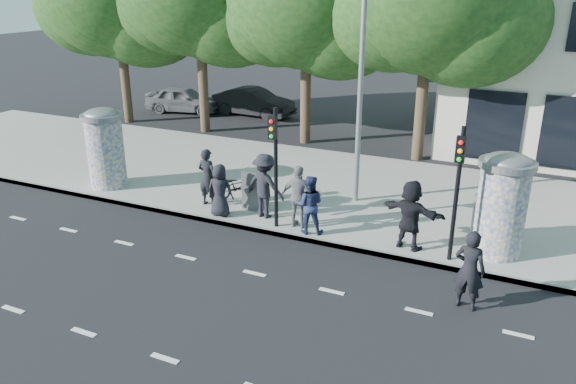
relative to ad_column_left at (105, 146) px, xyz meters
The scene contains 22 objects.
ground 8.63m from the ad_column_left, 32.01° to the right, with size 120.00×120.00×0.00m, color black.
sidewalk 7.94m from the ad_column_left, 22.62° to the left, with size 40.00×8.00×0.15m, color gray.
curb 7.41m from the ad_column_left, ahead, with size 40.00×0.10×0.16m, color slate.
lane_dash_near 9.95m from the ad_column_left, 42.94° to the right, with size 32.00×0.12×0.01m, color silver.
lane_dash_far 7.99m from the ad_column_left, 23.29° to the right, with size 32.00×0.12×0.01m, color silver.
ad_column_left is the anchor object (origin of this frame).
ad_column_right 12.40m from the ad_column_left, ahead, with size 1.36×1.36×2.65m.
traffic_pole_near 6.67m from the ad_column_left, ahead, with size 0.22×0.31×3.40m.
traffic_pole_far 11.44m from the ad_column_left, ahead, with size 0.22×0.31×3.40m.
street_lamp 8.90m from the ad_column_left, 14.94° to the left, with size 0.25×0.93×8.00m.
ped_a 4.86m from the ad_column_left, ahead, with size 0.77×0.50×1.58m, color black.
ped_b 4.04m from the ad_column_left, ahead, with size 0.65×0.43×1.80m, color black.
ped_c 7.65m from the ad_column_left, ahead, with size 0.80×0.62×1.65m, color #1F284D.
ped_d 6.02m from the ad_column_left, ahead, with size 1.23×0.71×1.91m, color black.
ped_e 7.23m from the ad_column_left, ahead, with size 1.05×0.60×1.79m, color slate.
ped_f 10.33m from the ad_column_left, ahead, with size 1.72×0.62×1.85m, color black.
man_road 12.33m from the ad_column_left, 11.65° to the right, with size 0.66×0.43×1.82m, color black.
bicycle 4.81m from the ad_column_left, ahead, with size 1.78×0.62×0.94m, color black.
cabinet_left 5.46m from the ad_column_left, ahead, with size 0.58×0.42×1.22m, color slate.
cabinet_right 12.10m from the ad_column_left, ahead, with size 0.61×0.45×1.28m, color slate.
car_left 11.93m from the ad_column_left, 112.50° to the left, with size 4.01×1.61×1.37m, color #5A5C61.
car_mid 11.86m from the ad_column_left, 93.65° to the left, with size 4.33×1.51×1.43m, color black.
Camera 1 is at (5.78, -9.18, 6.69)m, focal length 35.00 mm.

